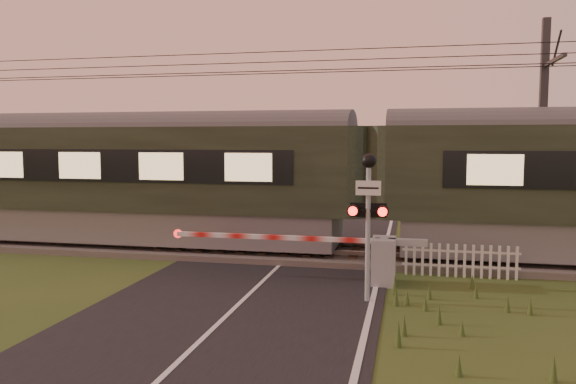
% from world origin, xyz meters
% --- Properties ---
extents(ground, '(160.00, 160.00, 0.00)m').
position_xyz_m(ground, '(0.00, 0.00, 0.00)').
color(ground, '#334A1C').
rests_on(ground, ground).
extents(road, '(6.00, 140.00, 0.03)m').
position_xyz_m(road, '(0.02, -0.23, 0.01)').
color(road, black).
rests_on(road, ground).
extents(track_bed, '(140.00, 3.40, 0.39)m').
position_xyz_m(track_bed, '(0.00, 6.50, 0.07)').
color(track_bed, '#47423D').
rests_on(track_bed, ground).
extents(overhead_wires, '(120.00, 0.62, 0.62)m').
position_xyz_m(overhead_wires, '(0.00, 6.50, 5.72)').
color(overhead_wires, black).
rests_on(overhead_wires, ground).
extents(train, '(43.41, 2.99, 4.05)m').
position_xyz_m(train, '(2.34, 6.50, 2.31)').
color(train, slate).
rests_on(train, ground).
extents(boom_gate, '(6.46, 0.87, 1.15)m').
position_xyz_m(boom_gate, '(2.63, 3.53, 0.63)').
color(boom_gate, gray).
rests_on(boom_gate, ground).
extents(crossing_signal, '(0.81, 0.35, 3.20)m').
position_xyz_m(crossing_signal, '(2.63, 1.92, 2.20)').
color(crossing_signal, gray).
rests_on(crossing_signal, ground).
extents(picket_fence, '(2.90, 0.07, 0.85)m').
position_xyz_m(picket_fence, '(4.78, 4.60, 0.43)').
color(picket_fence, silver).
rests_on(picket_fence, ground).
extents(catenary_mast, '(0.23, 2.46, 7.20)m').
position_xyz_m(catenary_mast, '(7.48, 8.73, 3.74)').
color(catenary_mast, '#2D2D30').
rests_on(catenary_mast, ground).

